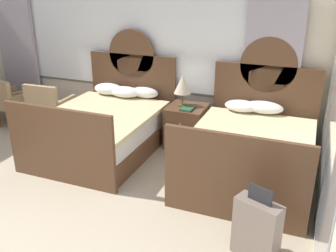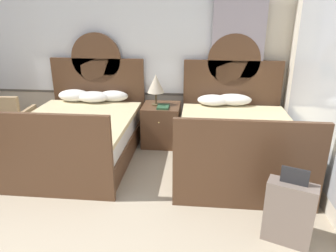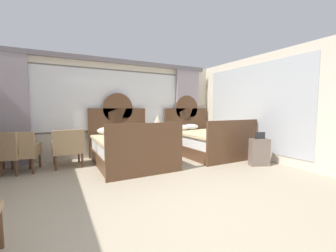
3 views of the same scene
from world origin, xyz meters
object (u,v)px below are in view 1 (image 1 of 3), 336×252
Objects in this scene: bed_near_mirror at (251,150)px; table_lamp_on_nightstand at (183,85)px; bed_near_window at (105,126)px; nightstand_between_beds at (187,126)px; book_on_nightstand at (187,108)px; suitcase_on_floor at (256,230)px; armchair_by_window_centre at (9,99)px; armchair_by_window_right at (0,98)px; armchair_by_window_left at (49,105)px.

bed_near_mirror is 1.50m from table_lamp_on_nightstand.
bed_near_window is 1.29m from nightstand_between_beds.
nightstand_between_beds is 0.37m from book_on_nightstand.
book_on_nightstand is at bearing 124.13° from suitcase_on_floor.
armchair_by_window_right is (-0.23, 0.00, 0.00)m from armchair_by_window_centre.
book_on_nightstand is 3.41m from armchair_by_window_centre.
bed_near_mirror is 4.72m from armchair_by_window_right.
armchair_by_window_left is (-2.37, -0.29, -0.53)m from table_lamp_on_nightstand.
armchair_by_window_left is 0.90m from armchair_by_window_centre.
armchair_by_window_right is (-3.49, -0.29, -0.53)m from table_lamp_on_nightstand.
bed_near_window is 2.26m from bed_near_mirror.
bed_near_window is at bearing 179.77° from bed_near_mirror.
bed_near_mirror is 8.28× the size of book_on_nightstand.
nightstand_between_beds is 2.66m from suitcase_on_floor.
table_lamp_on_nightstand is 2.80m from suitcase_on_floor.
armchair_by_window_right is (-3.58, -0.27, 0.13)m from nightstand_between_beds.
armchair_by_window_centre is at bearing -0.92° from armchair_by_window_right.
book_on_nightstand is at bearing 3.70° from armchair_by_window_left.
armchair_by_window_centre is at bearing 171.43° from bed_near_window.
suitcase_on_floor is at bearing -55.12° from table_lamp_on_nightstand.
table_lamp_on_nightstand is at bearing 4.72° from armchair_by_window_right.
armchair_by_window_centre is at bearing -177.29° from book_on_nightstand.
suitcase_on_floor is at bearing -26.26° from armchair_by_window_left.
bed_near_mirror reaches higher than book_on_nightstand.
bed_near_window is at bearing -8.57° from armchair_by_window_centre.
suitcase_on_floor is (1.47, -2.21, -0.01)m from nightstand_between_beds.
armchair_by_window_left is at bearing -172.95° from table_lamp_on_nightstand.
armchair_by_window_left is at bearing 174.55° from bed_near_mirror.
bed_near_mirror is 2.50× the size of armchair_by_window_centre.
armchair_by_window_right reaches higher than nightstand_between_beds.
bed_near_window is 3.28× the size of nightstand_between_beds.
armchair_by_window_left is 4.38m from suitcase_on_floor.
table_lamp_on_nightstand reaches higher than armchair_by_window_right.
armchair_by_window_centre and armchair_by_window_right have the same top height.
table_lamp_on_nightstand is at bearing 5.11° from armchair_by_window_centre.
bed_near_window is 4.39× the size of table_lamp_on_nightstand.
bed_near_window is 2.50× the size of armchair_by_window_left.
table_lamp_on_nightstand reaches higher than armchair_by_window_centre.
armchair_by_window_right reaches higher than book_on_nightstand.
bed_near_window and bed_near_mirror have the same top height.
armchair_by_window_left is (-3.58, 0.34, 0.09)m from bed_near_mirror.
armchair_by_window_right is at bearing 158.98° from suitcase_on_floor.
armchair_by_window_right is at bearing -175.28° from table_lamp_on_nightstand.
table_lamp_on_nightstand is at bearing 152.36° from bed_near_mirror.
armchair_by_window_right is (-1.13, 0.00, 0.00)m from armchair_by_window_left.
nightstand_between_beds is 2.53× the size of book_on_nightstand.
table_lamp_on_nightstand is 3.55m from armchair_by_window_right.
nightstand_between_beds is (1.13, 0.61, -0.05)m from bed_near_window.
bed_near_mirror is at bearing -5.45° from armchair_by_window_left.
table_lamp_on_nightstand is 1.89× the size of book_on_nightstand.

